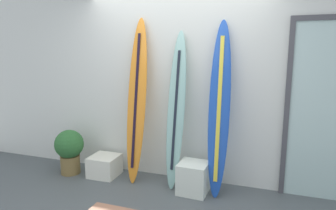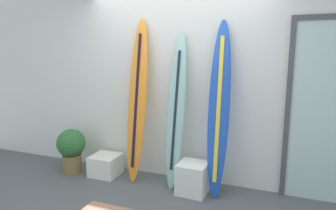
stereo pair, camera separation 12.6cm
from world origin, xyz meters
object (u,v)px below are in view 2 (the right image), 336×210
at_px(surfboard_seafoam, 176,112).
at_px(display_block_left, 106,165).
at_px(display_block_center, 193,178).
at_px(potted_plant, 71,148).
at_px(glass_door, 335,110).
at_px(surfboard_cobalt, 219,110).
at_px(surfboard_sunset, 137,101).

distance_m(surfboard_seafoam, display_block_left, 1.35).
xyz_separation_m(surfboard_seafoam, display_block_center, (0.28, -0.15, -0.80)).
xyz_separation_m(display_block_left, potted_plant, (-0.52, -0.09, 0.23)).
relative_size(display_block_center, glass_door, 0.18).
xyz_separation_m(surfboard_seafoam, display_block_left, (-1.05, -0.06, -0.85)).
bearing_deg(surfboard_cobalt, glass_door, 10.53).
distance_m(display_block_left, display_block_center, 1.33).
bearing_deg(potted_plant, glass_door, 6.13).
height_order(surfboard_seafoam, potted_plant, surfboard_seafoam).
bearing_deg(surfboard_sunset, surfboard_seafoam, -0.11).
distance_m(display_block_center, glass_door, 1.84).
bearing_deg(surfboard_cobalt, display_block_left, -178.63).
xyz_separation_m(display_block_left, display_block_center, (1.33, -0.09, 0.05)).
height_order(surfboard_cobalt, potted_plant, surfboard_cobalt).
relative_size(surfboard_seafoam, display_block_left, 5.12).
height_order(surfboard_seafoam, glass_door, glass_door).
bearing_deg(surfboard_cobalt, surfboard_seafoam, 177.52).
height_order(display_block_center, potted_plant, potted_plant).
relative_size(surfboard_seafoam, display_block_center, 5.25).
xyz_separation_m(glass_door, potted_plant, (-3.40, -0.36, -0.74)).
height_order(surfboard_seafoam, display_block_left, surfboard_seafoam).
distance_m(surfboard_sunset, display_block_left, 1.08).
xyz_separation_m(surfboard_seafoam, potted_plant, (-1.57, -0.15, -0.62)).
distance_m(glass_door, potted_plant, 3.49).
height_order(display_block_left, glass_door, glass_door).
bearing_deg(surfboard_cobalt, potted_plant, -176.54).
height_order(display_block_left, potted_plant, potted_plant).
relative_size(surfboard_sunset, surfboard_seafoam, 1.09).
bearing_deg(surfboard_sunset, potted_plant, -171.38).
distance_m(surfboard_cobalt, potted_plant, 2.24).
bearing_deg(display_block_center, surfboard_sunset, 169.81).
distance_m(surfboard_seafoam, surfboard_cobalt, 0.56).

